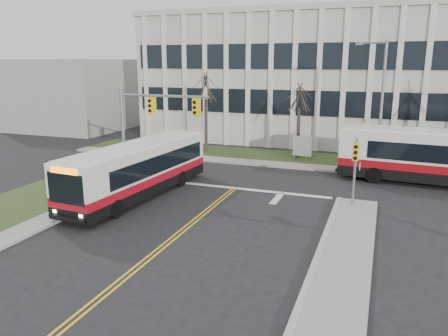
% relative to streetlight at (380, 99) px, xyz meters
% --- Properties ---
extents(ground, '(120.00, 120.00, 0.00)m').
position_rel_streetlight_xyz_m(ground, '(-8.03, -16.20, -5.19)').
color(ground, black).
rests_on(ground, ground).
extents(sidewalk_east, '(2.00, 26.00, 0.14)m').
position_rel_streetlight_xyz_m(sidewalk_east, '(-0.53, -21.20, -5.12)').
color(sidewalk_east, '#9E9B93').
rests_on(sidewalk_east, ground).
extents(sidewalk_cross, '(44.00, 1.60, 0.14)m').
position_rel_streetlight_xyz_m(sidewalk_cross, '(-3.03, -1.00, -5.12)').
color(sidewalk_cross, '#9E9B93').
rests_on(sidewalk_cross, ground).
extents(building_lawn, '(44.00, 5.00, 0.12)m').
position_rel_streetlight_xyz_m(building_lawn, '(-3.03, 1.80, -5.13)').
color(building_lawn, '#2F441D').
rests_on(building_lawn, ground).
extents(office_building, '(40.00, 16.00, 12.00)m').
position_rel_streetlight_xyz_m(office_building, '(-3.03, 13.80, 0.81)').
color(office_building, silver).
rests_on(office_building, ground).
extents(building_annex, '(12.00, 12.00, 8.00)m').
position_rel_streetlight_xyz_m(building_annex, '(-34.03, 9.80, -1.19)').
color(building_annex, '#9E9B93').
rests_on(building_annex, ground).
extents(mast_arm_signal, '(6.11, 0.38, 6.20)m').
position_rel_streetlight_xyz_m(mast_arm_signal, '(-13.65, -9.04, -0.94)').
color(mast_arm_signal, slate).
rests_on(mast_arm_signal, ground).
extents(signal_pole_near, '(0.34, 0.39, 3.80)m').
position_rel_streetlight_xyz_m(signal_pole_near, '(-0.83, -9.30, -2.69)').
color(signal_pole_near, slate).
rests_on(signal_pole_near, ground).
extents(signal_pole_far, '(0.34, 0.39, 3.80)m').
position_rel_streetlight_xyz_m(signal_pole_far, '(-0.83, -0.80, -2.69)').
color(signal_pole_far, slate).
rests_on(signal_pole_far, ground).
extents(streetlight, '(2.15, 0.25, 9.20)m').
position_rel_streetlight_xyz_m(streetlight, '(0.00, 0.00, 0.00)').
color(streetlight, slate).
rests_on(streetlight, ground).
extents(directory_sign, '(1.50, 0.12, 2.00)m').
position_rel_streetlight_xyz_m(directory_sign, '(-5.53, 1.30, -4.02)').
color(directory_sign, slate).
rests_on(directory_sign, ground).
extents(tree_left, '(1.80, 1.80, 7.70)m').
position_rel_streetlight_xyz_m(tree_left, '(-14.03, 1.80, 0.32)').
color(tree_left, '#42352B').
rests_on(tree_left, ground).
extents(tree_mid, '(1.80, 1.80, 6.82)m').
position_rel_streetlight_xyz_m(tree_mid, '(-6.03, 2.00, -0.31)').
color(tree_mid, '#42352B').
rests_on(tree_mid, ground).
extents(bus_main, '(3.40, 11.62, 3.05)m').
position_rel_streetlight_xyz_m(bus_main, '(-12.78, -11.45, -3.67)').
color(bus_main, silver).
rests_on(bus_main, ground).
extents(bus_cross, '(13.01, 3.79, 3.42)m').
position_rel_streetlight_xyz_m(bus_cross, '(4.26, -2.76, -3.48)').
color(bus_cross, silver).
rests_on(bus_cross, ground).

